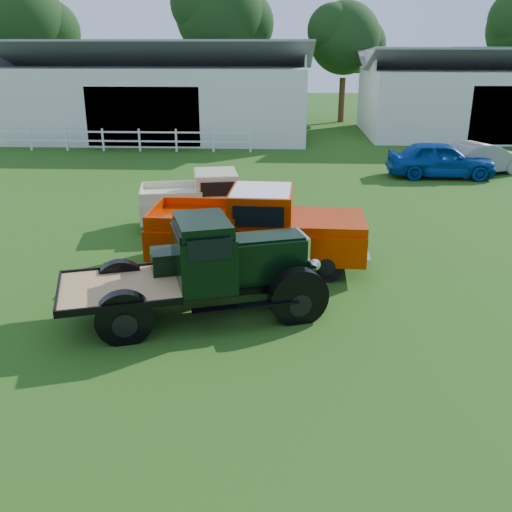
# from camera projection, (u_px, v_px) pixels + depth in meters

# --- Properties ---
(ground) EXTENTS (120.00, 120.00, 0.00)m
(ground) POSITION_uv_depth(u_px,v_px,m) (244.00, 323.00, 11.89)
(ground) COLOR #245413
(shed_left) EXTENTS (18.80, 10.20, 5.60)m
(shed_left) POSITION_uv_depth(u_px,v_px,m) (160.00, 89.00, 35.56)
(shed_left) COLOR silver
(shed_left) RESTS_ON ground
(shed_right) EXTENTS (16.80, 9.20, 5.20)m
(shed_right) POSITION_uv_depth(u_px,v_px,m) (496.00, 93.00, 35.62)
(shed_right) COLOR silver
(shed_right) RESTS_ON ground
(fence_rail) EXTENTS (14.20, 0.16, 1.20)m
(fence_rail) POSITION_uv_depth(u_px,v_px,m) (121.00, 140.00, 30.76)
(fence_rail) COLOR white
(fence_rail) RESTS_ON ground
(tree_a) EXTENTS (6.30, 6.30, 10.50)m
(tree_a) POSITION_uv_depth(u_px,v_px,m) (29.00, 47.00, 41.75)
(tree_a) COLOR black
(tree_a) RESTS_ON ground
(tree_b) EXTENTS (6.90, 6.90, 11.50)m
(tree_b) POSITION_uv_depth(u_px,v_px,m) (220.00, 40.00, 41.88)
(tree_b) COLOR black
(tree_b) RESTS_ON ground
(tree_c) EXTENTS (5.40, 5.40, 9.00)m
(tree_c) POSITION_uv_depth(u_px,v_px,m) (344.00, 58.00, 40.98)
(tree_c) COLOR black
(tree_c) RESTS_ON ground
(vintage_flatbed) EXTENTS (5.78, 3.65, 2.14)m
(vintage_flatbed) POSITION_uv_depth(u_px,v_px,m) (199.00, 268.00, 11.90)
(vintage_flatbed) COLOR black
(vintage_flatbed) RESTS_ON ground
(red_pickup) EXTENTS (5.77, 2.43, 2.07)m
(red_pickup) POSITION_uv_depth(u_px,v_px,m) (257.00, 228.00, 14.63)
(red_pickup) COLOR #B42800
(red_pickup) RESTS_ON ground
(white_pickup) EXTENTS (4.95, 2.64, 1.72)m
(white_pickup) POSITION_uv_depth(u_px,v_px,m) (213.00, 200.00, 17.93)
(white_pickup) COLOR beige
(white_pickup) RESTS_ON ground
(misc_car_blue) EXTENTS (4.57, 1.90, 1.55)m
(misc_car_blue) POSITION_uv_depth(u_px,v_px,m) (441.00, 159.00, 24.66)
(misc_car_blue) COLOR #06398F
(misc_car_blue) RESTS_ON ground
(misc_car_grey) EXTENTS (4.45, 3.09, 1.39)m
(misc_car_grey) POSITION_uv_depth(u_px,v_px,m) (481.00, 158.00, 25.33)
(misc_car_grey) COLOR gray
(misc_car_grey) RESTS_ON ground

